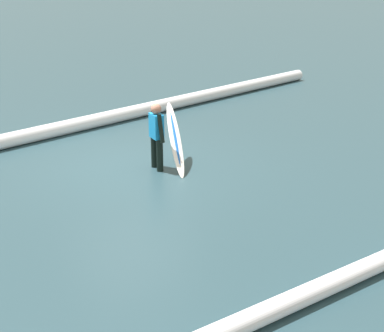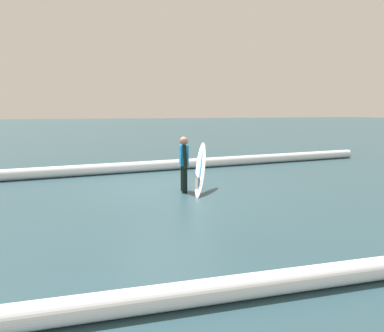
% 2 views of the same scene
% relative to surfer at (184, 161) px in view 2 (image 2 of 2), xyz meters
% --- Properties ---
extents(ground_plane, '(188.05, 188.05, 0.00)m').
position_rel_surfer_xyz_m(ground_plane, '(0.34, -0.54, -0.80)').
color(ground_plane, '#27434D').
extents(surfer, '(0.26, 0.61, 1.42)m').
position_rel_surfer_xyz_m(surfer, '(0.00, 0.00, 0.00)').
color(surfer, black).
rests_on(surfer, ground_plane).
extents(surfboard, '(0.89, 1.49, 1.23)m').
position_rel_surfer_xyz_m(surfboard, '(-0.42, 0.08, -0.19)').
color(surfboard, white).
rests_on(surfboard, ground_plane).
extents(wave_crest_foreground, '(15.77, 1.53, 0.36)m').
position_rel_surfer_xyz_m(wave_crest_foreground, '(-1.19, -3.54, -0.62)').
color(wave_crest_foreground, white).
rests_on(wave_crest_foreground, ground_plane).
extents(wave_crest_midground, '(18.46, 1.60, 0.28)m').
position_rel_surfer_xyz_m(wave_crest_midground, '(3.05, 5.11, -0.66)').
color(wave_crest_midground, white).
rests_on(wave_crest_midground, ground_plane).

